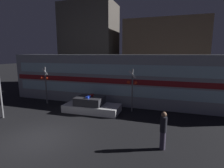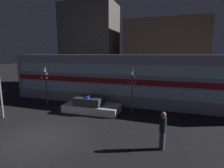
{
  "view_description": "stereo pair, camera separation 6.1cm",
  "coord_description": "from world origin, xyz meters",
  "px_view_note": "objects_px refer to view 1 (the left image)",
  "views": [
    {
      "loc": [
        6.28,
        -6.75,
        4.35
      ],
      "look_at": [
        1.93,
        6.49,
        1.92
      ],
      "focal_mm": 28.0,
      "sensor_mm": 36.0,
      "label": 1
    },
    {
      "loc": [
        6.33,
        -6.73,
        4.35
      ],
      "look_at": [
        1.93,
        6.49,
        1.92
      ],
      "focal_mm": 28.0,
      "sensor_mm": 36.0,
      "label": 2
    }
  ],
  "objects_px": {
    "train": "(129,79)",
    "police_car": "(91,106)",
    "pedestrian": "(163,130)",
    "crossing_signal_near": "(132,87)"
  },
  "relations": [
    {
      "from": "train",
      "to": "police_car",
      "type": "relative_size",
      "value": 5.18
    },
    {
      "from": "pedestrian",
      "to": "train",
      "type": "bearing_deg",
      "value": 114.12
    },
    {
      "from": "pedestrian",
      "to": "crossing_signal_near",
      "type": "bearing_deg",
      "value": 117.04
    },
    {
      "from": "police_car",
      "to": "crossing_signal_near",
      "type": "bearing_deg",
      "value": 16.09
    },
    {
      "from": "train",
      "to": "crossing_signal_near",
      "type": "height_order",
      "value": "train"
    },
    {
      "from": "crossing_signal_near",
      "to": "police_car",
      "type": "bearing_deg",
      "value": -162.51
    },
    {
      "from": "crossing_signal_near",
      "to": "train",
      "type": "bearing_deg",
      "value": 107.68
    },
    {
      "from": "police_car",
      "to": "crossing_signal_near",
      "type": "height_order",
      "value": "crossing_signal_near"
    },
    {
      "from": "crossing_signal_near",
      "to": "pedestrian",
      "type": "bearing_deg",
      "value": -62.96
    },
    {
      "from": "police_car",
      "to": "crossing_signal_near",
      "type": "distance_m",
      "value": 3.4
    }
  ]
}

